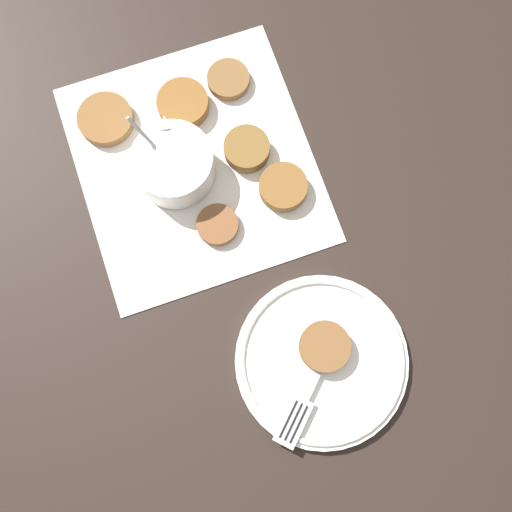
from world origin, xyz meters
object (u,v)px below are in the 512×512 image
fritter_on_plate (325,347)px  fork (305,398)px  sauce_bowl (174,165)px  serving_plate (322,361)px

fritter_on_plate → fork: 0.07m
sauce_bowl → fork: 0.35m
fritter_on_plate → fork: size_ratio=0.46×
sauce_bowl → fritter_on_plate: 0.31m
sauce_bowl → fritter_on_plate: sauce_bowl is taller
sauce_bowl → fork: (-0.34, -0.11, -0.01)m
serving_plate → fritter_on_plate: fritter_on_plate is taller
serving_plate → fork: fork is taller
sauce_bowl → fritter_on_plate: (-0.28, -0.15, -0.00)m
serving_plate → fritter_on_plate: bearing=-20.0°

